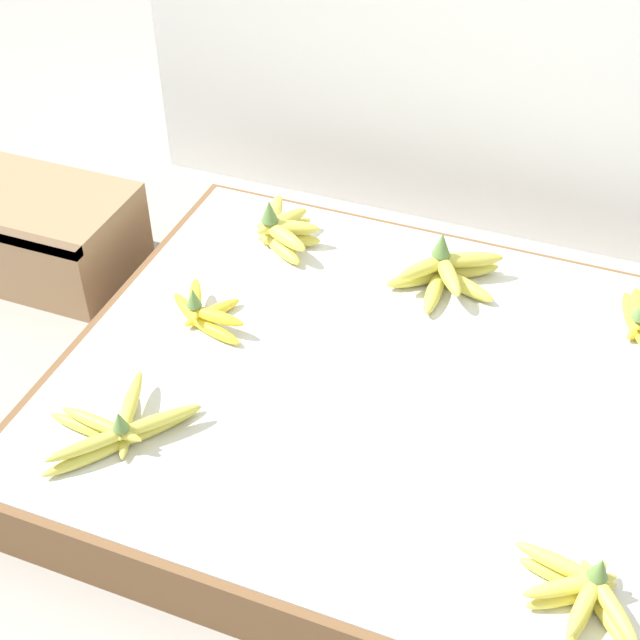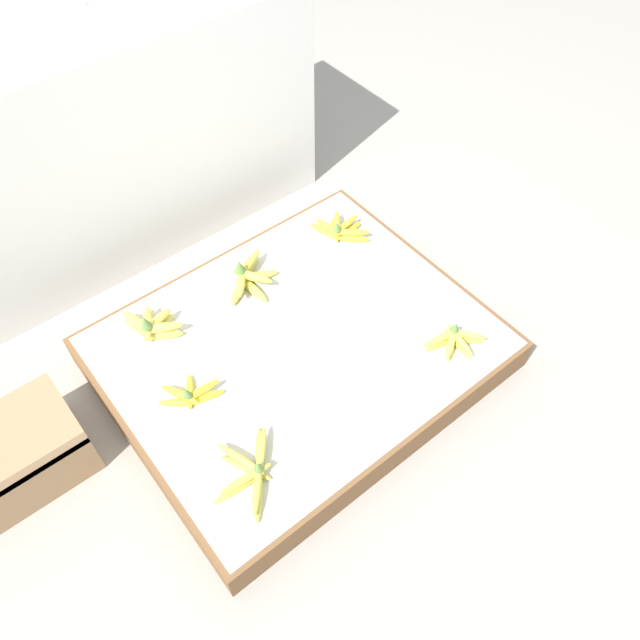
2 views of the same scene
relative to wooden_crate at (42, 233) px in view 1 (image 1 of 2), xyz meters
The scene contains 9 objects.
ground_plane 0.89m from the wooden_crate, 12.90° to the right, with size 10.00×10.00×0.00m, color gray.
display_platform 0.89m from the wooden_crate, 12.90° to the right, with size 1.17×0.96×0.13m.
back_vendor_table 1.14m from the wooden_crate, 45.99° to the left, with size 1.44×0.58×0.82m.
wooden_crate is the anchor object (origin of this frame).
banana_bunch_front_left 0.69m from the wooden_crate, 44.59° to the right, with size 0.24×0.25×0.08m.
banana_bunch_front_midright 1.34m from the wooden_crate, 22.61° to the right, with size 0.19×0.14×0.08m.
banana_bunch_middle_left 0.52m from the wooden_crate, 19.36° to the right, with size 0.19×0.13×0.09m.
banana_bunch_back_left 0.54m from the wooden_crate, 12.85° to the left, with size 0.15×0.19×0.11m.
banana_bunch_back_midleft 0.89m from the wooden_crate, ahead, with size 0.22×0.21×0.11m.
Camera 1 is at (0.28, -1.08, 1.23)m, focal length 50.00 mm.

